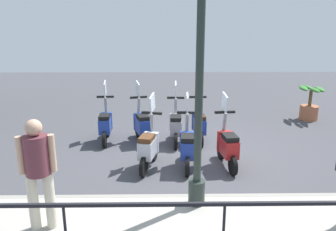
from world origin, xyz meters
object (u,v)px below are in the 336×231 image
at_px(scooter_near_1, 187,146).
at_px(scooter_far_0, 199,124).
at_px(potted_palm, 309,106).
at_px(scooter_far_1, 176,125).
at_px(lamp_post_near, 199,95).
at_px(scooter_near_0, 227,145).
at_px(pedestrian_distant, 38,167).
at_px(scooter_near_2, 149,146).
at_px(scooter_far_3, 105,124).
at_px(scooter_far_2, 142,124).

bearing_deg(scooter_near_1, scooter_far_0, -11.97).
bearing_deg(potted_palm, scooter_far_1, 116.24).
height_order(potted_palm, scooter_near_1, scooter_near_1).
bearing_deg(scooter_near_1, lamp_post_near, -176.13).
bearing_deg(scooter_near_0, scooter_far_0, 9.27).
relative_size(pedestrian_distant, scooter_near_1, 1.03).
bearing_deg(scooter_near_2, scooter_far_3, 48.61).
xyz_separation_m(lamp_post_near, scooter_far_3, (3.34, 2.00, -1.45)).
bearing_deg(potted_palm, scooter_near_2, 126.23).
bearing_deg(scooter_near_2, potted_palm, -40.84).
xyz_separation_m(scooter_near_0, scooter_far_3, (1.60, 2.82, 0.00)).
xyz_separation_m(potted_palm, scooter_near_1, (-3.61, 4.15, 0.04)).
height_order(pedestrian_distant, scooter_far_1, pedestrian_distant).
xyz_separation_m(scooter_near_0, scooter_far_1, (1.45, 1.03, 0.00)).
bearing_deg(scooter_near_0, scooter_far_1, 28.78).
height_order(lamp_post_near, scooter_far_1, lamp_post_near).
relative_size(lamp_post_near, scooter_near_2, 2.63).
relative_size(pedestrian_distant, potted_palm, 1.50).
bearing_deg(scooter_near_0, scooter_near_1, 85.15).
height_order(potted_palm, scooter_far_2, scooter_far_2).
bearing_deg(lamp_post_near, scooter_near_2, 26.00).
relative_size(scooter_near_1, scooter_far_0, 1.00).
bearing_deg(potted_palm, scooter_near_1, 131.04).
distance_m(pedestrian_distant, potted_palm, 8.70).
distance_m(scooter_near_0, scooter_far_0, 1.59).
xyz_separation_m(scooter_near_1, scooter_far_2, (1.56, 1.05, 0.00)).
distance_m(scooter_near_1, scooter_near_2, 0.80).
bearing_deg(scooter_far_0, scooter_far_3, 86.53).
relative_size(scooter_far_0, scooter_far_3, 1.00).
height_order(lamp_post_near, scooter_near_1, lamp_post_near).
bearing_deg(scooter_near_2, scooter_far_0, -24.59).
bearing_deg(scooter_near_0, scooter_near_2, 84.71).
relative_size(scooter_near_0, scooter_near_1, 1.00).
height_order(potted_palm, scooter_near_0, scooter_near_0).
relative_size(lamp_post_near, pedestrian_distant, 2.54).
bearing_deg(pedestrian_distant, scooter_near_2, 138.14).
distance_m(lamp_post_near, potted_palm, 6.89).
xyz_separation_m(lamp_post_near, scooter_far_0, (3.28, -0.38, -1.45)).
height_order(lamp_post_near, potted_palm, lamp_post_near).
height_order(scooter_far_1, scooter_far_3, same).
bearing_deg(potted_palm, lamp_post_near, 142.31).
distance_m(lamp_post_near, scooter_far_0, 3.60).
xyz_separation_m(potted_palm, scooter_far_1, (-2.13, 4.33, 0.04)).
bearing_deg(scooter_near_0, potted_palm, -49.34).
relative_size(potted_palm, scooter_near_0, 0.69).
relative_size(pedestrian_distant, scooter_far_1, 1.03).
distance_m(scooter_far_0, scooter_far_3, 2.38).
distance_m(scooter_near_2, scooter_far_1, 1.61).
relative_size(potted_palm, scooter_near_2, 0.69).
distance_m(pedestrian_distant, scooter_near_1, 3.24).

